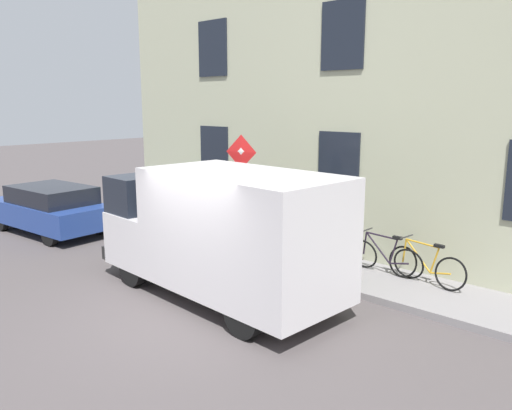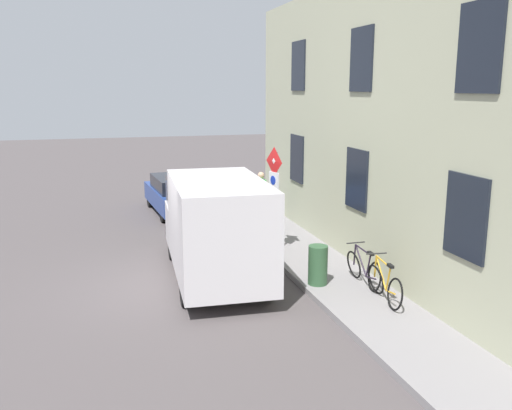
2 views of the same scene
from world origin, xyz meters
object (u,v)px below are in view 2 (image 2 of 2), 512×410
object	(u,v)px
litter_bin	(318,265)
parked_hatchback	(177,193)
bicycle_orange	(384,283)
pedestrian	(261,196)
sign_post_stacked	(274,185)
bicycle_black	(364,270)
delivery_van	(215,224)

from	to	relation	value
litter_bin	parked_hatchback	bearing A→B (deg)	102.26
parked_hatchback	litter_bin	bearing A→B (deg)	-171.82
bicycle_orange	pedestrian	xyz separation A→B (m)	(-0.57, 7.04, 0.56)
sign_post_stacked	bicycle_orange	distance (m)	4.43
bicycle_black	pedestrian	distance (m)	6.19
delivery_van	litter_bin	xyz separation A→B (m)	(2.06, -1.46, -0.74)
sign_post_stacked	bicycle_black	size ratio (longest dim) A/B	1.60
bicycle_orange	bicycle_black	bearing A→B (deg)	5.83
bicycle_black	litter_bin	bearing A→B (deg)	68.02
bicycle_black	litter_bin	world-z (taller)	litter_bin
delivery_van	bicycle_orange	bearing A→B (deg)	-128.92
sign_post_stacked	bicycle_orange	bearing A→B (deg)	-74.68
sign_post_stacked	parked_hatchback	size ratio (longest dim) A/B	0.66
parked_hatchback	sign_post_stacked	bearing A→B (deg)	-167.68
sign_post_stacked	bicycle_black	distance (m)	3.64
delivery_van	bicycle_orange	world-z (taller)	delivery_van
delivery_van	pedestrian	size ratio (longest dim) A/B	3.16
bicycle_black	pedestrian	world-z (taller)	pedestrian
delivery_van	parked_hatchback	world-z (taller)	delivery_van
sign_post_stacked	bicycle_orange	size ratio (longest dim) A/B	1.59
bicycle_orange	litter_bin	bearing A→B (deg)	42.78
bicycle_orange	bicycle_black	world-z (taller)	same
parked_hatchback	pedestrian	size ratio (longest dim) A/B	2.39
pedestrian	delivery_van	bearing A→B (deg)	-115.52
delivery_van	bicycle_black	bearing A→B (deg)	-118.13
delivery_van	parked_hatchback	bearing A→B (deg)	1.99
pedestrian	bicycle_orange	bearing A→B (deg)	-81.18
parked_hatchback	litter_bin	distance (m)	8.93
bicycle_orange	litter_bin	size ratio (longest dim) A/B	1.90
delivery_van	litter_bin	bearing A→B (deg)	-122.04
sign_post_stacked	parked_hatchback	xyz separation A→B (m)	(-1.76, 5.97, -1.25)
bicycle_orange	pedestrian	distance (m)	7.08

